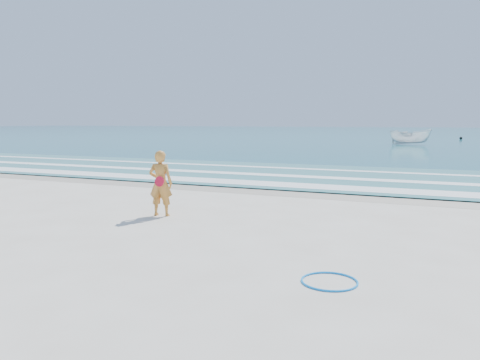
% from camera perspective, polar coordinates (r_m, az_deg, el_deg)
% --- Properties ---
extents(ground, '(400.00, 400.00, 0.00)m').
position_cam_1_polar(ground, '(8.85, -12.94, -9.30)').
color(ground, silver).
rests_on(ground, ground).
extents(wet_sand, '(400.00, 2.40, 0.00)m').
position_cam_1_polar(wet_sand, '(16.79, 5.52, -1.36)').
color(wet_sand, '#B2A893').
rests_on(wet_sand, ground).
extents(ocean, '(400.00, 190.00, 0.04)m').
position_cam_1_polar(ocean, '(111.95, 20.87, 5.43)').
color(ocean, '#19727F').
rests_on(ocean, ground).
extents(shallow, '(400.00, 10.00, 0.01)m').
position_cam_1_polar(shallow, '(21.56, 9.61, 0.57)').
color(shallow, '#59B7AD').
rests_on(shallow, ocean).
extents(foam_near, '(400.00, 1.40, 0.01)m').
position_cam_1_polar(foam_near, '(18.01, 6.80, -0.63)').
color(foam_near, white).
rests_on(foam_near, shallow).
extents(foam_mid, '(400.00, 0.90, 0.01)m').
position_cam_1_polar(foam_mid, '(20.79, 9.08, 0.37)').
color(foam_mid, white).
rests_on(foam_mid, shallow).
extents(foam_far, '(400.00, 0.60, 0.01)m').
position_cam_1_polar(foam_far, '(23.98, 11.04, 1.22)').
color(foam_far, white).
rests_on(foam_far, shallow).
extents(hoop, '(0.90, 0.90, 0.03)m').
position_cam_1_polar(hoop, '(7.55, 10.84, -12.02)').
color(hoop, '#0E96FE').
rests_on(hoop, ground).
extents(boat, '(4.41, 2.06, 1.65)m').
position_cam_1_polar(boat, '(52.89, 20.04, 4.98)').
color(boat, white).
rests_on(boat, ocean).
extents(buoy, '(0.39, 0.39, 0.39)m').
position_cam_1_polar(buoy, '(70.11, 25.33, 4.64)').
color(buoy, black).
rests_on(buoy, ocean).
extents(woman, '(0.71, 0.54, 1.73)m').
position_cam_1_polar(woman, '(12.44, -9.65, -0.40)').
color(woman, orange).
rests_on(woman, ground).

